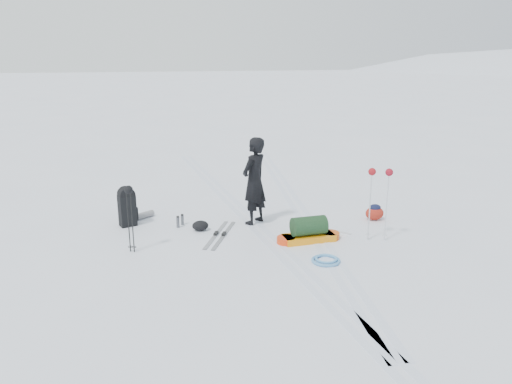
{
  "coord_description": "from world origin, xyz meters",
  "views": [
    {
      "loc": [
        -2.74,
        -9.76,
        3.8
      ],
      "look_at": [
        -0.16,
        0.12,
        0.95
      ],
      "focal_mm": 35.0,
      "sensor_mm": 36.0,
      "label": 1
    }
  ],
  "objects_px": {
    "pulk_sled": "(309,232)",
    "ski_poles_black": "(129,198)",
    "skier": "(254,181)",
    "expedition_rucksack": "(129,207)"
  },
  "relations": [
    {
      "from": "skier",
      "to": "ski_poles_black",
      "type": "bearing_deg",
      "value": -19.65
    },
    {
      "from": "skier",
      "to": "expedition_rucksack",
      "type": "height_order",
      "value": "skier"
    },
    {
      "from": "expedition_rucksack",
      "to": "ski_poles_black",
      "type": "xyz_separation_m",
      "value": [
        0.01,
        -1.66,
        0.69
      ]
    },
    {
      "from": "ski_poles_black",
      "to": "pulk_sled",
      "type": "bearing_deg",
      "value": -28.78
    },
    {
      "from": "ski_poles_black",
      "to": "skier",
      "type": "bearing_deg",
      "value": -2.56
    },
    {
      "from": "skier",
      "to": "ski_poles_black",
      "type": "xyz_separation_m",
      "value": [
        -2.77,
        -1.06,
        0.11
      ]
    },
    {
      "from": "pulk_sled",
      "to": "expedition_rucksack",
      "type": "xyz_separation_m",
      "value": [
        -3.6,
        1.99,
        0.22
      ]
    },
    {
      "from": "skier",
      "to": "expedition_rucksack",
      "type": "bearing_deg",
      "value": -52.84
    },
    {
      "from": "skier",
      "to": "expedition_rucksack",
      "type": "distance_m",
      "value": 2.91
    },
    {
      "from": "pulk_sled",
      "to": "ski_poles_black",
      "type": "xyz_separation_m",
      "value": [
        -3.58,
        0.33,
        0.91
      ]
    }
  ]
}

